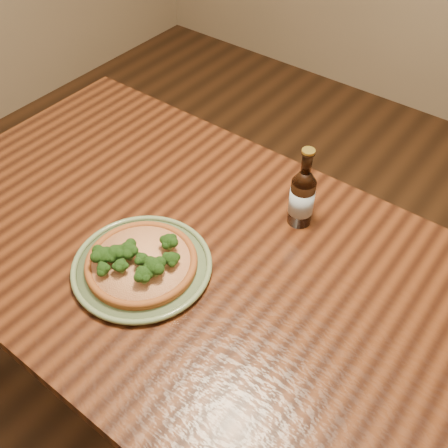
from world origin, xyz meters
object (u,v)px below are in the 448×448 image
Objects in this scene: table at (199,276)px; plate at (142,266)px; beer_bottle at (302,197)px; pizza at (140,262)px.

plate is at bearing -119.85° from table.
beer_bottle is at bearing 60.22° from table.
plate is at bearing 94.97° from pizza.
table is 0.33m from beer_bottle.
beer_bottle is (0.14, 0.24, 0.18)m from table.
table is at bearing 60.15° from plate.
pizza is 0.43m from beer_bottle.
plate is 0.02m from pizza.
table is 6.05× the size of pizza.
plate is 1.46× the size of beer_bottle.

